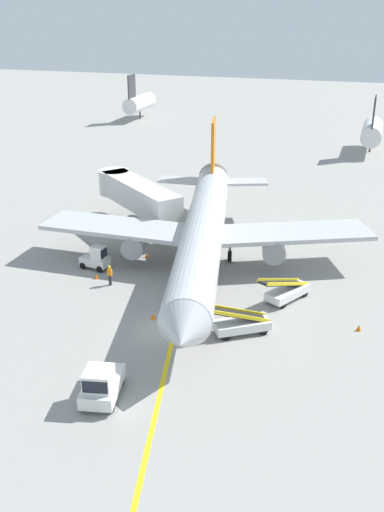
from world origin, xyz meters
The scene contains 15 objects.
ground_plane centered at (0.00, 0.00, 0.00)m, with size 300.00×300.00×0.00m, color gray.
taxi_line_yellow centered at (-0.60, 5.00, 0.00)m, with size 0.30×80.00×0.01m, color yellow.
airliner centered at (-0.72, 11.04, 3.42)m, with size 27.96×35.02×10.10m.
jet_bridge centered at (-10.26, 18.40, 3.54)m, with size 11.48×10.01×4.85m.
pushback_tug centered at (-0.93, -7.98, 0.99)m, with size 2.60×3.91×2.20m.
baggage_tug_near_wing centered at (-9.27, 7.94, 0.93)m, with size 2.53×1.58×2.10m.
belt_loader_forward_hold centered at (7.04, 7.26, 0.78)m, with size 3.50×4.99×2.59m.
belt_loader_aft_hold centered at (4.82, 1.44, 0.78)m, with size 4.86×3.80×2.59m.
ground_crew_marshaller centered at (-6.80, 5.40, 0.91)m, with size 0.36×0.24×1.70m.
safety_cone_nose_left centered at (-1.52, 1.38, 0.22)m, with size 0.36×0.36×0.44m, color orange.
safety_cone_nose_right centered at (-6.10, 11.46, 0.22)m, with size 0.36×0.36×0.44m, color orange.
safety_cone_wingtip_left centered at (-8.38, 6.11, 0.22)m, with size 0.36×0.36×0.44m, color orange.
safety_cone_wingtip_right centered at (12.55, 4.28, 0.22)m, with size 0.36×0.36×0.44m, color orange.
distant_aircraft_far_left centered at (-33.23, 74.27, 3.22)m, with size 3.00×10.10×8.80m.
distant_aircraft_mid_left centered at (11.12, 59.46, 3.22)m, with size 3.00×10.10×8.80m.
Camera 1 is at (12.25, -31.88, 20.55)m, focal length 40.35 mm.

